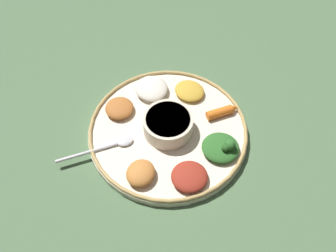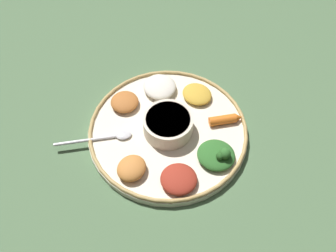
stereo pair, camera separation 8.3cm
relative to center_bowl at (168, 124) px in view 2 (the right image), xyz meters
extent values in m
plane|color=#4C6B47|center=(0.00, 0.00, -0.04)|extent=(2.40, 2.40, 0.00)
cylinder|color=beige|center=(0.00, 0.00, -0.03)|extent=(0.34, 0.34, 0.02)
torus|color=tan|center=(0.00, 0.00, -0.02)|extent=(0.34, 0.34, 0.01)
cylinder|color=beige|center=(0.00, 0.00, 0.00)|extent=(0.11, 0.11, 0.04)
cylinder|color=#99471E|center=(0.00, 0.00, 0.02)|extent=(0.09, 0.09, 0.01)
ellipsoid|color=silver|center=(0.01, -0.09, -0.02)|extent=(0.03, 0.04, 0.01)
cylinder|color=silver|center=(0.02, -0.18, -0.02)|extent=(0.02, 0.13, 0.01)
ellipsoid|color=#2D6628|center=(0.07, 0.09, -0.01)|extent=(0.10, 0.10, 0.02)
sphere|color=#2D6628|center=(0.08, 0.11, 0.01)|extent=(0.02, 0.02, 0.02)
sphere|color=#23511E|center=(0.09, 0.10, 0.00)|extent=(0.02, 0.02, 0.02)
cylinder|color=orange|center=(-0.01, 0.12, -0.01)|extent=(0.03, 0.06, 0.02)
cone|color=orange|center=(-0.02, 0.15, -0.01)|extent=(0.02, 0.02, 0.02)
ellipsoid|color=#B2662D|center=(-0.07, -0.09, -0.01)|extent=(0.07, 0.07, 0.02)
ellipsoid|color=silver|center=(-0.11, -0.01, -0.01)|extent=(0.11, 0.11, 0.02)
ellipsoid|color=#C67A38|center=(0.10, -0.08, -0.01)|extent=(0.08, 0.08, 0.03)
ellipsoid|color=maroon|center=(0.12, 0.02, -0.01)|extent=(0.08, 0.08, 0.02)
ellipsoid|color=gold|center=(-0.09, 0.07, -0.01)|extent=(0.09, 0.09, 0.02)
camera|label=1|loc=(0.47, -0.10, 0.67)|focal=42.02mm
camera|label=2|loc=(0.48, -0.02, 0.67)|focal=42.02mm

